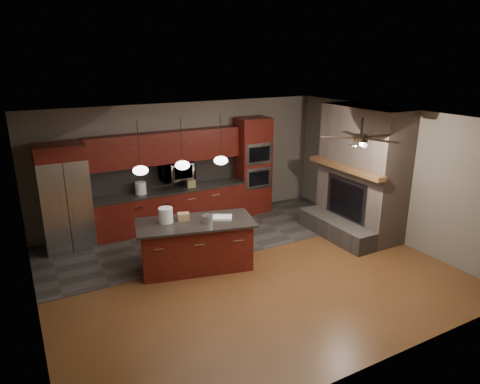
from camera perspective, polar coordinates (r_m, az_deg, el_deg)
ground at (r=8.06m, az=0.82°, el=-10.38°), size 7.00×7.00×0.00m
ceiling at (r=7.18m, az=0.92°, el=9.74°), size 7.00×6.00×0.02m
back_wall at (r=10.12m, az=-7.53°, el=3.86°), size 7.00×0.02×2.80m
right_wall at (r=9.65m, az=19.30°, el=2.32°), size 0.02×6.00×2.80m
left_wall at (r=6.63m, az=-26.62°, el=-5.43°), size 0.02×6.00×2.80m
slate_tile_patch at (r=9.51m, az=-4.54°, el=-5.84°), size 7.00×2.40×0.01m
fireplace_column at (r=9.61m, az=15.63°, el=1.98°), size 1.30×2.10×2.80m
back_cabinetry at (r=9.87m, az=-9.44°, el=0.36°), size 3.59×0.64×2.20m
oven_tower at (r=10.62m, az=1.71°, el=3.50°), size 0.80×0.63×2.38m
microwave at (r=9.82m, az=-8.47°, el=2.80°), size 0.73×0.41×0.50m
refrigerator at (r=9.25m, az=-22.33°, el=-0.69°), size 0.94×0.75×2.18m
kitchen_island at (r=8.00m, az=-5.89°, el=-6.99°), size 2.29×1.44×0.92m
white_bucket at (r=7.82m, az=-9.88°, el=-3.05°), size 0.32×0.32×0.28m
paint_can at (r=7.75m, az=-4.33°, el=-3.59°), size 0.28×0.28×0.13m
paint_tray at (r=7.93m, az=-2.47°, el=-3.41°), size 0.46×0.41×0.04m
cardboard_box at (r=7.90m, az=-7.54°, el=-3.27°), size 0.24×0.21×0.13m
counter_bucket at (r=9.60m, az=-13.10°, el=0.52°), size 0.28×0.28×0.27m
counter_box at (r=9.92m, az=-6.55°, el=1.24°), size 0.21×0.17×0.21m
pendant_left at (r=7.36m, az=-13.13°, el=2.85°), size 0.26×0.26×0.92m
pendant_center at (r=7.59m, az=-7.68°, el=3.59°), size 0.26×0.26×0.92m
pendant_right at (r=7.88m, az=-2.58°, el=4.25°), size 0.26×0.26×0.92m
ceiling_fan at (r=7.68m, az=15.82°, el=7.01°), size 1.27×1.33×0.41m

